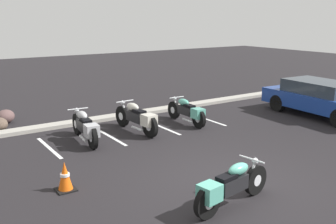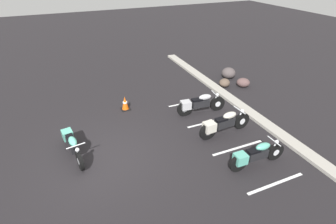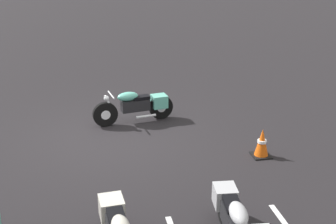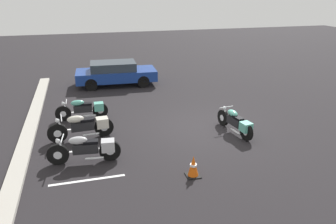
{
  "view_description": "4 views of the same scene",
  "coord_description": "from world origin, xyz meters",
  "px_view_note": "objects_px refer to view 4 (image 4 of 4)",
  "views": [
    {
      "loc": [
        -5.55,
        -6.0,
        3.59
      ],
      "look_at": [
        0.15,
        2.54,
        1.08
      ],
      "focal_mm": 42.0,
      "sensor_mm": 36.0,
      "label": 1
    },
    {
      "loc": [
        7.09,
        -0.74,
        5.86
      ],
      "look_at": [
        -0.59,
        2.6,
        0.96
      ],
      "focal_mm": 28.0,
      "sensor_mm": 36.0,
      "label": 2
    },
    {
      "loc": [
        0.7,
        10.18,
        4.59
      ],
      "look_at": [
        -1.13,
        1.0,
        0.95
      ],
      "focal_mm": 50.0,
      "sensor_mm": 36.0,
      "label": 3
    },
    {
      "loc": [
        -10.73,
        4.43,
        5.05
      ],
      "look_at": [
        0.4,
        1.39,
        0.66
      ],
      "focal_mm": 35.0,
      "sensor_mm": 36.0,
      "label": 4
    }
  ],
  "objects_px": {
    "parked_bike_0": "(88,148)",
    "car_blue": "(116,73)",
    "parked_bike_1": "(84,126)",
    "parked_bike_2": "(84,109)",
    "motorcycle_teal_featured": "(236,122)",
    "traffic_cone": "(193,167)"
  },
  "relations": [
    {
      "from": "motorcycle_teal_featured",
      "to": "car_blue",
      "type": "relative_size",
      "value": 0.48
    },
    {
      "from": "motorcycle_teal_featured",
      "to": "car_blue",
      "type": "bearing_deg",
      "value": 15.42
    },
    {
      "from": "motorcycle_teal_featured",
      "to": "parked_bike_0",
      "type": "relative_size",
      "value": 0.94
    },
    {
      "from": "motorcycle_teal_featured",
      "to": "car_blue",
      "type": "height_order",
      "value": "car_blue"
    },
    {
      "from": "parked_bike_1",
      "to": "parked_bike_2",
      "type": "relative_size",
      "value": 1.09
    },
    {
      "from": "parked_bike_1",
      "to": "traffic_cone",
      "type": "bearing_deg",
      "value": 126.67
    },
    {
      "from": "parked_bike_0",
      "to": "traffic_cone",
      "type": "relative_size",
      "value": 3.48
    },
    {
      "from": "parked_bike_2",
      "to": "traffic_cone",
      "type": "bearing_deg",
      "value": 118.95
    },
    {
      "from": "parked_bike_2",
      "to": "traffic_cone",
      "type": "height_order",
      "value": "parked_bike_2"
    },
    {
      "from": "car_blue",
      "to": "parked_bike_2",
      "type": "bearing_deg",
      "value": -108.31
    },
    {
      "from": "parked_bike_1",
      "to": "parked_bike_2",
      "type": "xyz_separation_m",
      "value": [
        1.92,
        -0.06,
        -0.04
      ]
    },
    {
      "from": "motorcycle_teal_featured",
      "to": "parked_bike_1",
      "type": "relative_size",
      "value": 0.91
    },
    {
      "from": "parked_bike_1",
      "to": "parked_bike_2",
      "type": "bearing_deg",
      "value": -95.73
    },
    {
      "from": "parked_bike_0",
      "to": "car_blue",
      "type": "bearing_deg",
      "value": -96.82
    },
    {
      "from": "motorcycle_teal_featured",
      "to": "parked_bike_2",
      "type": "height_order",
      "value": "motorcycle_teal_featured"
    },
    {
      "from": "parked_bike_2",
      "to": "traffic_cone",
      "type": "distance_m",
      "value": 6.01
    },
    {
      "from": "car_blue",
      "to": "traffic_cone",
      "type": "bearing_deg",
      "value": -81.39
    },
    {
      "from": "parked_bike_2",
      "to": "traffic_cone",
      "type": "relative_size",
      "value": 3.29
    },
    {
      "from": "parked_bike_0",
      "to": "parked_bike_1",
      "type": "bearing_deg",
      "value": -82.9
    },
    {
      "from": "motorcycle_teal_featured",
      "to": "parked_bike_0",
      "type": "bearing_deg",
      "value": 88.92
    },
    {
      "from": "parked_bike_2",
      "to": "parked_bike_1",
      "type": "bearing_deg",
      "value": 89.02
    },
    {
      "from": "car_blue",
      "to": "traffic_cone",
      "type": "height_order",
      "value": "car_blue"
    }
  ]
}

